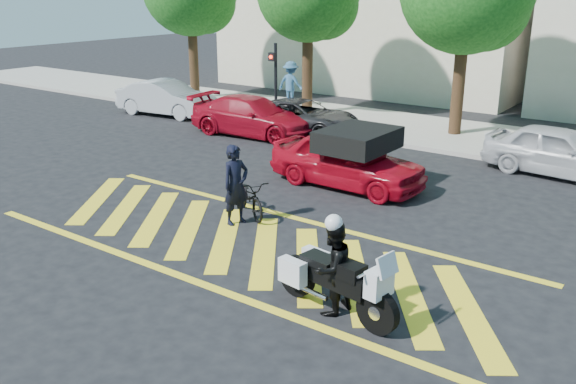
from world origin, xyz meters
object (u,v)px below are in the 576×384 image
Objects in this scene: officer_moto at (333,268)px; parked_left at (253,116)px; parked_mid_right at (560,151)px; bicycle at (250,197)px; parked_mid_left at (302,117)px; parked_far_left at (166,98)px; officer_bike at (236,185)px; police_motorcycle at (333,280)px; red_convertible at (347,160)px.

officer_moto is 0.34× the size of parked_left.
officer_moto is at bearing 179.19° from parked_mid_right.
officer_moto reaches higher than parked_left.
parked_left reaches higher than bicycle.
parked_left is at bearing 69.99° from bicycle.
parked_far_left is at bearing 88.90° from parked_mid_left.
parked_left is 10.49m from parked_mid_right.
officer_bike is 0.44× the size of parked_mid_right.
parked_mid_left is (1.34, 1.21, -0.07)m from parked_left.
officer_bike is 4.55m from police_motorcycle.
parked_left is at bearing 48.10° from officer_bike.
police_motorcycle is 0.57× the size of parked_far_left.
parked_left is at bearing 126.64° from parked_mid_left.
officer_bike reaches higher than parked_left.
officer_bike is 0.79m from bicycle.
parked_mid_right is at bearing -88.30° from parked_left.
parked_mid_left is at bearing 47.17° from red_convertible.
parked_mid_left is 9.08m from parked_mid_right.
parked_mid_left is at bearing -52.89° from parked_left.
red_convertible is (0.78, 3.29, 0.29)m from bicycle.
parked_mid_right is at bearing -95.17° from parked_far_left.
bicycle is 0.36× the size of parked_left.
red_convertible is at bearing 127.60° from police_motorcycle.
red_convertible reaches higher than parked_left.
officer_bike reaches higher than police_motorcycle.
parked_far_left reaches higher than parked_left.
parked_left is at bearing -104.61° from parked_far_left.
parked_left is (-9.19, 9.35, -0.11)m from officer_moto.
officer_bike is at bearing -109.79° from officer_moto.
officer_bike is 0.43× the size of red_convertible.
red_convertible reaches higher than police_motorcycle.
parked_mid_left is at bearing 57.94° from bicycle.
officer_bike is 0.39× the size of parked_left.
officer_moto is 0.38× the size of parked_mid_right.
parked_far_left is 0.91× the size of parked_left.
officer_moto is at bearing -148.75° from parked_mid_left.
police_motorcycle is 0.55× the size of parked_mid_left.
officer_bike reaches higher than officer_moto.
parked_far_left is 15.73m from parked_mid_right.
red_convertible is at bearing -116.41° from parked_far_left.
parked_left is at bearing 102.44° from parked_mid_right.
officer_moto is at bearing -107.04° from officer_bike.
parked_mid_left reaches higher than police_motorcycle.
officer_moto reaches higher than parked_far_left.
parked_mid_right is (15.72, 0.50, -0.00)m from parked_far_left.
officer_bike is at bearing -148.75° from parked_left.
officer_moto is at bearing -92.85° from bicycle.
parked_mid_right is (5.29, 7.74, 0.27)m from bicycle.
bicycle is 3.39m from red_convertible.
red_convertible is at bearing 2.12° from officer_bike.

